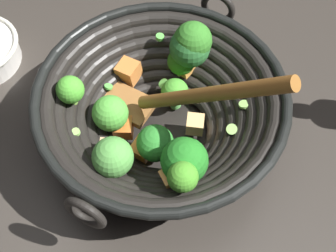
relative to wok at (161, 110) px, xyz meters
name	(u,v)px	position (x,y,z in m)	size (l,w,h in m)	color
ground_plane	(162,136)	(0.00, 0.00, -0.07)	(4.00, 4.00, 0.00)	#332D28
wok	(161,110)	(0.00, 0.00, 0.00)	(0.34, 0.34, 0.23)	black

